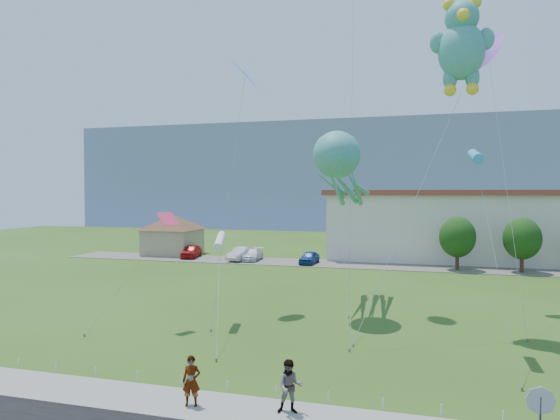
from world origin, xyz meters
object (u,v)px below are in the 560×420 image
(pavilion, at_px, (173,231))
(stop_sign, at_px, (540,409))
(parked_car_red, at_px, (191,251))
(parked_car_blue, at_px, (309,257))
(parked_car_silver, at_px, (241,254))
(teddy_bear_kite, at_px, (462,44))
(pedestrian_right, at_px, (290,386))
(parked_car_white, at_px, (252,254))
(pedestrian_left, at_px, (191,381))
(octopus_kite, at_px, (340,168))

(pavilion, xyz_separation_m, stop_sign, (33.50, -42.21, -1.15))
(parked_car_red, height_order, parked_car_blue, parked_car_red)
(parked_car_silver, bearing_deg, teddy_bear_kite, -37.39)
(pavilion, bearing_deg, pedestrian_right, -57.47)
(parked_car_white, xyz_separation_m, teddy_bear_kite, (20.89, -23.81, 15.76))
(parked_car_silver, bearing_deg, pavilion, 172.19)
(pavilion, distance_m, parked_car_white, 12.12)
(pedestrian_left, relative_size, pedestrian_right, 0.97)
(parked_car_red, distance_m, parked_car_white, 7.84)
(pedestrian_left, height_order, parked_car_white, pedestrian_left)
(parked_car_white, bearing_deg, pedestrian_left, -78.75)
(octopus_kite, bearing_deg, teddy_bear_kite, -15.46)
(pedestrian_left, distance_m, teddy_bear_kite, 23.50)
(parked_car_silver, height_order, octopus_kite, octopus_kite)
(stop_sign, xyz_separation_m, parked_car_red, (-29.75, 39.75, -1.03))
(parked_car_blue, relative_size, teddy_bear_kite, 0.21)
(parked_car_red, bearing_deg, pedestrian_right, -70.56)
(pedestrian_right, relative_size, parked_car_silver, 0.41)
(pedestrian_right, relative_size, octopus_kite, 0.14)
(parked_car_red, bearing_deg, parked_car_blue, -15.54)
(parked_car_white, height_order, octopus_kite, octopus_kite)
(pedestrian_right, height_order, parked_car_silver, pedestrian_right)
(teddy_bear_kite, bearing_deg, pedestrian_right, -115.33)
(pavilion, distance_m, parked_car_red, 4.99)
(stop_sign, height_order, parked_car_blue, stop_sign)
(parked_car_red, xyz_separation_m, octopus_kite, (21.38, -22.02, 8.70))
(parked_car_blue, height_order, teddy_bear_kite, teddy_bear_kite)
(parked_car_silver, bearing_deg, parked_car_blue, 5.54)
(stop_sign, relative_size, parked_car_blue, 0.63)
(pedestrian_right, distance_m, parked_car_red, 44.01)
(pavilion, relative_size, parked_car_silver, 2.01)
(pavilion, height_order, octopus_kite, octopus_kite)
(stop_sign, xyz_separation_m, pedestrian_right, (-7.66, 1.69, -0.82))
(parked_car_white, bearing_deg, parked_car_blue, -12.62)
(parked_car_red, bearing_deg, teddy_bear_kite, -50.63)
(stop_sign, xyz_separation_m, teddy_bear_kite, (-1.02, 15.71, 14.62))
(pedestrian_left, bearing_deg, parked_car_white, 91.32)
(pavilion, xyz_separation_m, parked_car_blue, (18.59, -3.71, -2.29))
(pedestrian_left, xyz_separation_m, parked_car_red, (-18.47, 38.45, -0.18))
(pavilion, height_order, pedestrian_right, pavilion)
(pedestrian_left, height_order, parked_car_blue, pedestrian_left)
(pedestrian_left, height_order, teddy_bear_kite, teddy_bear_kite)
(stop_sign, height_order, teddy_bear_kite, teddy_bear_kite)
(parked_car_silver, distance_m, parked_car_blue, 8.19)
(pedestrian_left, relative_size, octopus_kite, 0.13)
(pedestrian_right, distance_m, parked_car_blue, 37.51)
(parked_car_blue, xyz_separation_m, octopus_kite, (6.54, -20.76, 8.80))
(pedestrian_left, xyz_separation_m, parked_car_white, (-10.63, 38.22, -0.28))
(stop_sign, bearing_deg, pedestrian_left, 173.41)
(pedestrian_right, height_order, parked_car_blue, pedestrian_right)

